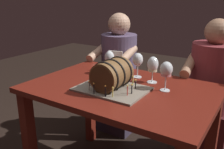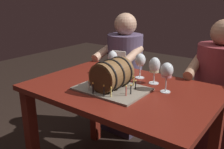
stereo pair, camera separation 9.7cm
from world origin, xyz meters
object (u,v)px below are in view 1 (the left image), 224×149
menu_card (116,61)px  person_seated_right (209,98)px  dining_table (121,105)px  wine_glass_amber (109,59)px  barrel_cake (112,77)px  person_seated_left (119,79)px  wine_glass_white (153,66)px  wine_glass_rose (166,70)px  wine_glass_empty (138,60)px

menu_card → person_seated_right: bearing=19.1°
dining_table → wine_glass_amber: size_ratio=6.80×
barrel_cake → person_seated_left: 0.90m
barrel_cake → dining_table: bearing=77.9°
wine_glass_white → menu_card: 0.36m
wine_glass_rose → wine_glass_empty: bearing=151.8°
wine_glass_rose → wine_glass_empty: size_ratio=1.04×
barrel_cake → person_seated_right: bearing=59.3°
barrel_cake → wine_glass_empty: 0.31m
menu_card → barrel_cake: bearing=-73.7°
person_seated_left → wine_glass_amber: bearing=-66.1°
barrel_cake → wine_glass_rose: barrel_cake is taller
wine_glass_amber → dining_table: bearing=-41.5°
menu_card → person_seated_left: (-0.21, 0.39, -0.30)m
barrel_cake → person_seated_left: bearing=118.7°
person_seated_right → wine_glass_rose: bearing=-105.6°
person_seated_left → barrel_cake: bearing=-61.3°
dining_table → menu_card: bearing=127.8°
wine_glass_rose → wine_glass_white: size_ratio=1.03×
wine_glass_rose → dining_table: bearing=-161.9°
dining_table → wine_glass_rose: bearing=18.1°
wine_glass_rose → wine_glass_empty: (-0.26, 0.14, -0.00)m
person_seated_right → dining_table: bearing=-122.6°
wine_glass_empty → person_seated_left: bearing=134.3°
wine_glass_rose → person_seated_left: person_seated_left is taller
person_seated_left → person_seated_right: 0.85m
dining_table → wine_glass_rose: size_ratio=6.39×
wine_glass_amber → wine_glass_empty: (0.22, 0.04, 0.01)m
barrel_cake → person_seated_left: size_ratio=0.37×
wine_glass_amber → wine_glass_empty: size_ratio=0.98×
barrel_cake → menu_card: (-0.19, 0.35, -0.01)m
wine_glass_empty → person_seated_left: (-0.43, 0.44, -0.34)m
wine_glass_rose → barrel_cake: bearing=-149.4°
wine_glass_amber → person_seated_right: person_seated_right is taller
barrel_cake → menu_card: barrel_cake is taller
dining_table → wine_glass_rose: (0.26, 0.09, 0.26)m
wine_glass_white → person_seated_right: bearing=59.0°
wine_glass_amber → person_seated_left: person_seated_left is taller
wine_glass_white → person_seated_right: person_seated_right is taller
barrel_cake → wine_glass_empty: barrel_cake is taller
wine_glass_rose → person_seated_left: (-0.69, 0.58, -0.35)m
wine_glass_amber → person_seated_left: 0.62m
wine_glass_rose → wine_glass_empty: 0.30m
menu_card → dining_table: bearing=-64.7°
wine_glass_amber → wine_glass_rose: (0.48, -0.10, 0.02)m
barrel_cake → wine_glass_amber: 0.33m
dining_table → wine_glass_white: size_ratio=6.60×
dining_table → wine_glass_rose: 0.38m
wine_glass_rose → wine_glass_white: 0.16m
wine_glass_amber → menu_card: (0.00, 0.08, -0.03)m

